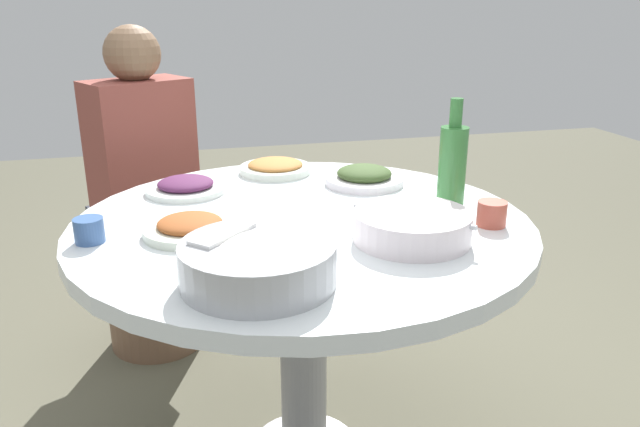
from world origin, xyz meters
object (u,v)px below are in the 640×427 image
object	(u,v)px
rice_bowl	(258,262)
dish_tofu_braise	(275,167)
dish_stirfry	(190,227)
stool_for_diner_left	(155,291)
green_bottle	(452,163)
tea_cup_far	(89,230)
soup_bowl	(412,227)
round_dining_table	(303,257)
tea_cup_near	(492,214)
dish_eggplant	(186,186)
diner_left	(142,155)
dish_greens	(364,177)

from	to	relation	value
rice_bowl	dish_tofu_braise	distance (m)	0.82
dish_stirfry	stool_for_diner_left	size ratio (longest dim) A/B	0.52
green_bottle	tea_cup_far	size ratio (longest dim) A/B	4.26
rice_bowl	soup_bowl	world-z (taller)	rice_bowl
soup_bowl	dish_stirfry	distance (m)	0.52
round_dining_table	tea_cup_near	xyz separation A→B (m)	(-0.16, -0.44, 0.14)
round_dining_table	dish_eggplant	distance (m)	0.43
dish_eggplant	tea_cup_far	distance (m)	0.41
soup_bowl	stool_for_diner_left	xyz separation A→B (m)	(0.98, 0.62, -0.56)
rice_bowl	soup_bowl	distance (m)	0.40
soup_bowl	green_bottle	xyz separation A→B (m)	(0.22, -0.20, 0.08)
dish_eggplant	tea_cup_far	xyz separation A→B (m)	(-0.34, 0.23, 0.01)
dish_eggplant	rice_bowl	bearing A→B (deg)	-170.52
round_dining_table	dish_stirfry	bearing A→B (deg)	98.04
diner_left	dish_eggplant	bearing A→B (deg)	-164.35
dish_eggplant	stool_for_diner_left	world-z (taller)	dish_eggplant
dish_tofu_braise	soup_bowl	bearing A→B (deg)	-163.28
dish_eggplant	stool_for_diner_left	bearing A→B (deg)	15.65
dish_stirfry	stool_for_diner_left	distance (m)	0.98
soup_bowl	diner_left	bearing A→B (deg)	32.25
dish_greens	stool_for_diner_left	world-z (taller)	dish_greens
dish_stirfry	dish_greens	distance (m)	0.61
dish_eggplant	tea_cup_near	bearing A→B (deg)	-123.25
dish_stirfry	green_bottle	size ratio (longest dim) A/B	0.77
diner_left	round_dining_table	bearing A→B (deg)	-152.33
dish_stirfry	soup_bowl	bearing A→B (deg)	-108.69
dish_tofu_braise	tea_cup_far	xyz separation A→B (m)	(-0.49, 0.52, 0.01)
dish_eggplant	green_bottle	bearing A→B (deg)	-113.41
dish_greens	dish_stirfry	bearing A→B (deg)	119.28
soup_bowl	dish_eggplant	world-z (taller)	soup_bowl
green_bottle	rice_bowl	bearing A→B (deg)	121.42
stool_for_diner_left	green_bottle	bearing A→B (deg)	-132.99
dish_eggplant	green_bottle	size ratio (longest dim) A/B	0.80
tea_cup_near	stool_for_diner_left	xyz separation A→B (m)	(0.93, 0.85, -0.55)
stool_for_diner_left	dish_stirfry	bearing A→B (deg)	-171.34
stool_for_diner_left	diner_left	xyz separation A→B (m)	(0.00, 0.00, 0.53)
rice_bowl	diner_left	distance (m)	1.14
tea_cup_near	dish_tofu_braise	bearing A→B (deg)	34.77
tea_cup_far	dish_eggplant	bearing A→B (deg)	-34.30
dish_greens	stool_for_diner_left	distance (m)	1.00
dish_tofu_braise	green_bottle	xyz separation A→B (m)	(-0.44, -0.40, 0.10)
rice_bowl	diner_left	size ratio (longest dim) A/B	0.41
stool_for_diner_left	diner_left	distance (m)	0.53
soup_bowl	diner_left	xyz separation A→B (m)	(0.98, 0.62, -0.02)
soup_bowl	tea_cup_far	world-z (taller)	soup_bowl
rice_bowl	tea_cup_far	world-z (taller)	rice_bowl
round_dining_table	tea_cup_near	size ratio (longest dim) A/B	16.20
dish_stirfry	dish_greens	size ratio (longest dim) A/B	0.94
dish_greens	dish_eggplant	distance (m)	0.53
dish_stirfry	dish_greens	world-z (taller)	dish_greens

